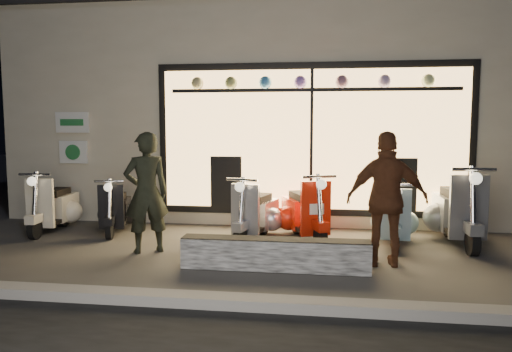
% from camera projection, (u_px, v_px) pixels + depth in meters
% --- Properties ---
extents(ground, '(40.00, 40.00, 0.00)m').
position_uv_depth(ground, '(248.00, 255.00, 6.97)').
color(ground, '#383533').
rests_on(ground, ground).
extents(kerb, '(40.00, 0.25, 0.12)m').
position_uv_depth(kerb, '(218.00, 301.00, 5.00)').
color(kerb, slate).
rests_on(kerb, ground).
extents(shop_building, '(10.20, 6.23, 4.20)m').
position_uv_depth(shop_building, '(282.00, 112.00, 11.65)').
color(shop_building, beige).
rests_on(shop_building, ground).
extents(graffiti_barrier, '(2.36, 0.28, 0.40)m').
position_uv_depth(graffiti_barrier, '(275.00, 254.00, 6.25)').
color(graffiti_barrier, black).
rests_on(graffiti_barrier, ground).
extents(scooter_silver, '(0.65, 1.38, 0.98)m').
position_uv_depth(scooter_silver, '(258.00, 213.00, 7.99)').
color(scooter_silver, black).
rests_on(scooter_silver, ground).
extents(scooter_red, '(0.82, 1.42, 1.03)m').
position_uv_depth(scooter_red, '(303.00, 212.00, 8.00)').
color(scooter_red, black).
rests_on(scooter_red, ground).
extents(scooter_black, '(0.60, 1.27, 0.90)m').
position_uv_depth(scooter_black, '(117.00, 210.00, 8.51)').
color(scooter_black, black).
rests_on(scooter_black, ground).
extents(scooter_cream, '(0.50, 1.41, 1.00)m').
position_uv_depth(scooter_cream, '(56.00, 207.00, 8.58)').
color(scooter_cream, black).
rests_on(scooter_cream, ground).
extents(scooter_blue, '(0.51, 1.33, 0.95)m').
position_uv_depth(scooter_blue, '(395.00, 217.00, 7.73)').
color(scooter_blue, black).
rests_on(scooter_blue, ground).
extents(scooter_grey, '(0.54, 1.63, 1.17)m').
position_uv_depth(scooter_grey, '(456.00, 212.00, 7.72)').
color(scooter_grey, black).
rests_on(scooter_grey, ground).
extents(man, '(0.75, 0.67, 1.72)m').
position_uv_depth(man, '(146.00, 193.00, 7.05)').
color(man, black).
rests_on(man, ground).
extents(woman, '(1.02, 0.43, 1.74)m').
position_uv_depth(woman, '(387.00, 199.00, 6.36)').
color(woman, '#5A311C').
rests_on(woman, ground).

